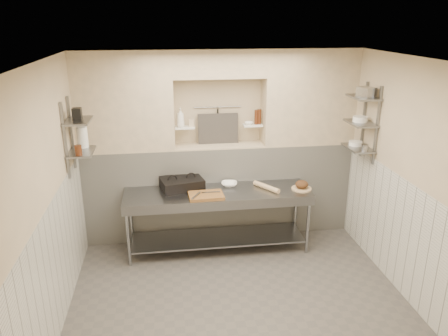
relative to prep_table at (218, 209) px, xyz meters
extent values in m
cube|color=#534E49|center=(0.09, -1.18, -0.69)|extent=(4.00, 3.90, 0.10)
cube|color=silver|center=(0.09, -1.18, 2.21)|extent=(4.00, 3.90, 0.10)
cube|color=#CCB48D|center=(-1.96, -1.18, 0.76)|extent=(0.10, 3.90, 2.80)
cube|color=#CCB48D|center=(2.14, -1.18, 0.76)|extent=(0.10, 3.90, 2.80)
cube|color=#CCB48D|center=(0.09, 0.82, 0.76)|extent=(4.00, 0.10, 2.80)
cube|color=#CCB48D|center=(0.09, -3.18, 0.76)|extent=(4.00, 0.10, 2.80)
cube|color=silver|center=(0.09, 0.57, 0.06)|extent=(4.00, 0.40, 1.40)
cube|color=#CCB48D|center=(0.09, 0.57, 0.77)|extent=(1.30, 0.40, 0.02)
cube|color=#CCB48D|center=(-1.23, 0.57, 1.46)|extent=(1.35, 0.40, 1.40)
cube|color=#CCB48D|center=(1.42, 0.57, 1.46)|extent=(1.35, 0.40, 1.40)
cube|color=#CCB48D|center=(0.09, 0.57, 1.96)|extent=(1.30, 0.40, 0.40)
cube|color=silver|center=(-1.90, -1.18, 0.06)|extent=(0.02, 3.90, 1.40)
cube|color=silver|center=(2.08, -1.18, 0.06)|extent=(0.02, 3.90, 1.40)
cube|color=white|center=(-0.41, 0.57, 1.06)|extent=(0.28, 0.16, 0.02)
cube|color=white|center=(0.59, 0.57, 1.06)|extent=(0.28, 0.16, 0.02)
cylinder|color=gray|center=(0.09, 0.74, 1.31)|extent=(0.70, 0.02, 0.02)
cylinder|color=black|center=(0.09, 0.72, 1.14)|extent=(0.02, 0.02, 0.30)
cube|color=#383330|center=(0.09, 0.67, 1.00)|extent=(0.60, 0.08, 0.45)
cube|color=slate|center=(-1.88, 0.07, 1.16)|extent=(0.03, 0.03, 0.95)
cube|color=slate|center=(-1.88, -0.33, 1.16)|extent=(0.03, 0.03, 0.95)
cube|color=slate|center=(-1.75, -0.13, 0.96)|extent=(0.30, 0.50, 0.02)
cube|color=slate|center=(-1.75, -0.13, 1.36)|extent=(0.30, 0.50, 0.03)
cube|color=slate|center=(2.07, 0.07, 1.21)|extent=(0.03, 0.03, 1.05)
cube|color=slate|center=(2.07, -0.33, 1.21)|extent=(0.03, 0.03, 1.05)
cube|color=slate|center=(1.93, -0.13, 0.86)|extent=(0.30, 0.50, 0.02)
cube|color=slate|center=(1.93, -0.13, 1.21)|extent=(0.30, 0.50, 0.02)
cube|color=slate|center=(1.93, -0.13, 1.56)|extent=(0.30, 0.50, 0.03)
cube|color=gray|center=(0.00, 0.02, 0.24)|extent=(2.60, 0.70, 0.04)
cube|color=gray|center=(0.00, 0.02, -0.46)|extent=(2.45, 0.60, 0.03)
cube|color=gray|center=(0.00, -0.31, 0.18)|extent=(2.60, 0.02, 0.12)
cylinder|color=gray|center=(-1.24, -0.27, -0.21)|extent=(0.04, 0.04, 0.86)
cylinder|color=gray|center=(-1.24, 0.31, -0.21)|extent=(0.04, 0.04, 0.86)
cylinder|color=gray|center=(1.24, -0.27, -0.21)|extent=(0.04, 0.04, 0.86)
cylinder|color=gray|center=(1.24, 0.31, -0.21)|extent=(0.04, 0.04, 0.86)
cube|color=black|center=(-0.49, 0.19, 0.31)|extent=(0.65, 0.53, 0.10)
cube|color=black|center=(-0.49, 0.19, 0.39)|extent=(0.65, 0.53, 0.05)
cube|color=brown|center=(-0.18, -0.15, 0.28)|extent=(0.48, 0.35, 0.04)
cube|color=gray|center=(-0.11, -0.11, 0.31)|extent=(0.26, 0.03, 0.01)
cylinder|color=gray|center=(-0.32, -0.21, 0.31)|extent=(0.14, 0.22, 0.02)
imported|color=white|center=(0.19, 0.21, 0.29)|extent=(0.26, 0.26, 0.06)
cylinder|color=tan|center=(0.69, 0.01, 0.29)|extent=(0.32, 0.42, 0.07)
cylinder|color=tan|center=(1.19, -0.05, 0.27)|extent=(0.28, 0.28, 0.02)
ellipsoid|color=#4C2D19|center=(1.19, -0.05, 0.33)|extent=(0.18, 0.18, 0.11)
imported|color=white|center=(-0.46, 0.53, 1.21)|extent=(0.11, 0.11, 0.28)
cube|color=#CCB48D|center=(-0.31, 0.56, 1.12)|extent=(0.07, 0.07, 0.11)
imported|color=white|center=(0.53, 0.56, 1.09)|extent=(0.13, 0.13, 0.04)
cylinder|color=#441E0D|center=(0.69, 0.57, 1.18)|extent=(0.06, 0.06, 0.22)
cylinder|color=#441E0D|center=(0.64, 0.56, 1.18)|extent=(0.05, 0.05, 0.21)
cylinder|color=white|center=(0.67, 0.60, 1.12)|extent=(0.06, 0.06, 0.11)
cylinder|color=white|center=(-1.75, 0.03, 1.11)|extent=(0.14, 0.14, 0.27)
cylinder|color=#441E0D|center=(-1.75, -0.31, 1.03)|extent=(0.08, 0.08, 0.13)
cube|color=black|center=(-1.75, -0.14, 1.44)|extent=(0.11, 0.11, 0.15)
cylinder|color=white|center=(1.93, -0.04, 0.90)|extent=(0.19, 0.19, 0.06)
cylinder|color=gray|center=(1.93, -0.33, 0.92)|extent=(0.09, 0.09, 0.09)
cylinder|color=white|center=(1.93, -0.11, 1.26)|extent=(0.20, 0.20, 0.07)
cube|color=gray|center=(1.93, -0.21, 1.64)|extent=(0.23, 0.25, 0.13)
camera|label=1|loc=(-0.70, -5.58, 2.57)|focal=35.00mm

